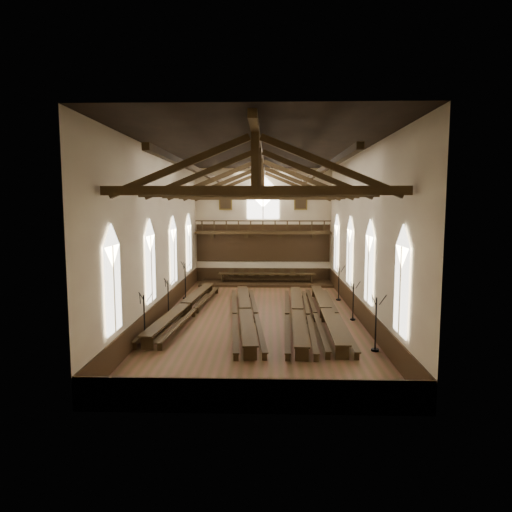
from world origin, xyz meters
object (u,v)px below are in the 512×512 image
(refectory_row_c, at_px, (298,312))
(candelabrum_left_mid, at_px, (168,306))
(candelabrum_right_near, at_px, (375,334))
(candelabrum_left_near, at_px, (145,329))
(candelabrum_right_far, at_px, (339,290))
(candelabrum_right_mid, at_px, (353,308))
(refectory_row_a, at_px, (186,306))
(refectory_row_b, at_px, (245,312))
(dais, at_px, (267,283))
(high_table, at_px, (267,275))
(candelabrum_left_far, at_px, (185,288))
(refectory_row_d, at_px, (326,311))

(refectory_row_c, bearing_deg, candelabrum_left_mid, 175.97)
(refectory_row_c, height_order, candelabrum_right_near, candelabrum_right_near)
(candelabrum_left_near, xyz_separation_m, candelabrum_right_far, (11.10, 10.80, -0.03))
(candelabrum_left_mid, relative_size, candelabrum_right_mid, 1.04)
(refectory_row_a, xyz_separation_m, candelabrum_left_near, (-0.89, -6.14, 0.24))
(candelabrum_left_near, relative_size, candelabrum_right_far, 1.04)
(refectory_row_c, distance_m, candelabrum_left_mid, 7.82)
(candelabrum_right_far, bearing_deg, candelabrum_right_mid, -90.00)
(candelabrum_left_mid, height_order, candelabrum_right_near, candelabrum_right_near)
(refectory_row_b, distance_m, candelabrum_left_mid, 4.69)
(candelabrum_right_far, bearing_deg, dais, 129.37)
(refectory_row_b, xyz_separation_m, candelabrum_left_near, (-4.67, -4.82, 0.24))
(refectory_row_b, distance_m, candelabrum_right_mid, 6.44)
(high_table, distance_m, candelabrum_right_near, 18.51)
(refectory_row_b, bearing_deg, refectory_row_c, -1.36)
(candelabrum_left_near, relative_size, candelabrum_left_far, 0.95)
(refectory_row_d, bearing_deg, refectory_row_a, 172.98)
(refectory_row_b, height_order, candelabrum_right_near, candelabrum_right_near)
(high_table, height_order, candelabrum_left_near, candelabrum_left_near)
(dais, xyz_separation_m, candelabrum_right_mid, (5.21, -12.00, 0.62))
(candelabrum_left_mid, xyz_separation_m, candelabrum_right_far, (11.10, 5.50, 0.03))
(refectory_row_c, distance_m, candelabrum_left_far, 9.98)
(refectory_row_d, height_order, high_table, high_table)
(refectory_row_d, height_order, candelabrum_right_mid, candelabrum_right_mid)
(refectory_row_a, xyz_separation_m, candelabrum_right_mid, (10.21, -0.99, 0.16))
(candelabrum_left_near, height_order, candelabrum_right_mid, candelabrum_left_near)
(dais, xyz_separation_m, candelabrum_right_near, (5.21, -17.76, 0.73))
(refectory_row_d, distance_m, candelabrum_left_mid, 9.50)
(refectory_row_c, xyz_separation_m, candelabrum_left_far, (-7.80, 6.22, 0.29))
(dais, bearing_deg, candelabrum_left_near, -108.94)
(candelabrum_left_near, bearing_deg, candelabrum_left_far, 90.00)
(candelabrum_left_near, distance_m, candelabrum_left_mid, 5.30)
(refectory_row_d, bearing_deg, candelabrum_right_far, 74.35)
(refectory_row_b, distance_m, refectory_row_c, 3.13)
(high_table, bearing_deg, candelabrum_left_far, -133.60)
(candelabrum_left_far, relative_size, candelabrum_right_far, 1.09)
(refectory_row_c, height_order, candelabrum_left_mid, candelabrum_left_mid)
(candelabrum_left_near, bearing_deg, refectory_row_b, 45.96)
(refectory_row_a, distance_m, candelabrum_right_near, 12.24)
(high_table, bearing_deg, candelabrum_right_mid, -66.52)
(refectory_row_b, distance_m, high_table, 12.39)
(refectory_row_a, height_order, refectory_row_b, refectory_row_b)
(candelabrum_right_mid, bearing_deg, candelabrum_right_far, 90.00)
(candelabrum_left_near, bearing_deg, high_table, 71.06)
(refectory_row_c, bearing_deg, candelabrum_right_mid, 6.92)
(refectory_row_c, height_order, candelabrum_right_mid, candelabrum_right_mid)
(refectory_row_c, bearing_deg, candelabrum_left_far, 141.43)
(refectory_row_d, distance_m, candelabrum_left_near, 10.77)
(candelabrum_left_near, relative_size, candelabrum_left_mid, 1.07)
(refectory_row_d, xyz_separation_m, dais, (-3.61, 12.07, -0.46))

